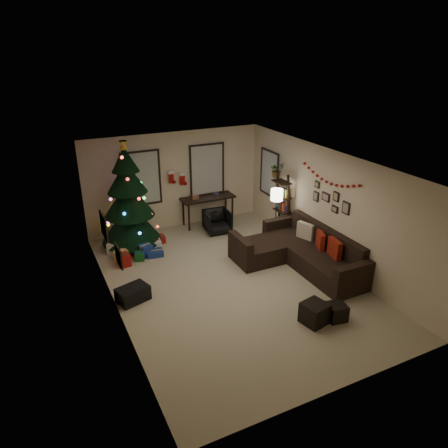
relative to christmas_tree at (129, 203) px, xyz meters
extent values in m
plane|color=#B8AA8B|center=(1.49, -2.79, -1.17)|extent=(7.00, 7.00, 0.00)
plane|color=white|center=(1.49, -2.79, 1.53)|extent=(7.00, 7.00, 0.00)
plane|color=beige|center=(1.49, 0.71, 0.18)|extent=(5.00, 0.00, 5.00)
plane|color=beige|center=(1.49, -6.29, 0.18)|extent=(5.00, 0.00, 5.00)
plane|color=beige|center=(-1.01, -2.79, 0.18)|extent=(0.00, 7.00, 7.00)
plane|color=beige|center=(3.99, -2.79, 0.18)|extent=(0.00, 7.00, 7.00)
cube|color=#728CB2|center=(0.54, 0.68, 0.38)|extent=(0.94, 0.02, 1.35)
cube|color=beige|center=(0.54, 0.68, 0.38)|extent=(0.94, 0.03, 1.35)
cube|color=#728CB2|center=(2.44, 0.68, 0.38)|extent=(0.94, 0.02, 1.35)
cube|color=beige|center=(2.44, 0.68, 0.38)|extent=(0.94, 0.03, 1.35)
cube|color=#728CB2|center=(3.96, -0.24, 0.33)|extent=(0.05, 0.27, 1.17)
cube|color=beige|center=(3.96, -0.24, 0.33)|extent=(0.05, 0.45, 1.17)
cylinder|color=black|center=(0.00, 0.00, -1.01)|extent=(0.11, 0.11, 0.34)
cone|color=black|center=(0.00, 0.00, -0.50)|extent=(1.52, 1.52, 1.07)
cone|color=black|center=(0.00, 0.00, 0.12)|extent=(1.26, 1.26, 0.90)
cone|color=black|center=(0.00, 0.00, 0.68)|extent=(0.99, 0.99, 0.78)
cone|color=black|center=(0.00, 0.00, 1.12)|extent=(0.67, 0.67, 0.62)
cylinder|color=maroon|center=(0.00, 0.00, -1.15)|extent=(1.23, 1.23, 0.04)
cube|color=silver|center=(0.44, -0.44, -1.06)|extent=(0.35, 0.28, 0.22)
cube|color=navy|center=(0.14, -0.74, -1.02)|extent=(0.28, 0.25, 0.30)
cube|color=maroon|center=(0.69, -0.14, -1.08)|extent=(0.25, 0.30, 0.18)
cube|color=gold|center=(-0.46, -0.69, -1.05)|extent=(0.30, 0.22, 0.25)
cube|color=#14591E|center=(-0.06, -0.89, -1.07)|extent=(0.22, 0.22, 0.20)
cube|color=silver|center=(-0.56, -0.24, -1.03)|extent=(0.26, 0.26, 0.28)
cube|color=navy|center=(0.34, -0.84, -1.10)|extent=(0.40, 0.30, 0.15)
cube|color=maroon|center=(-0.47, -0.98, -1.03)|extent=(0.29, 0.31, 0.28)
cube|color=black|center=(3.52, -2.94, -0.95)|extent=(0.96, 2.57, 0.45)
cube|color=black|center=(3.90, -2.94, -0.50)|extent=(0.20, 2.57, 0.46)
cube|color=black|center=(3.52, -4.33, -0.82)|extent=(0.96, 0.20, 0.71)
cube|color=black|center=(3.52, -1.56, -0.82)|extent=(0.96, 0.20, 0.71)
cube|color=black|center=(2.59, -2.14, -0.95)|extent=(0.91, 0.96, 0.45)
cube|color=black|center=(2.04, -2.14, -0.82)|extent=(0.18, 0.96, 0.71)
cube|color=maroon|center=(3.70, -3.48, -0.53)|extent=(0.21, 0.47, 0.46)
cube|color=maroon|center=(3.70, -2.97, -0.53)|extent=(0.26, 0.42, 0.41)
cube|color=beige|center=(3.70, -2.39, -0.54)|extent=(0.26, 0.45, 0.44)
cube|color=black|center=(2.23, -4.76, -0.97)|extent=(0.52, 0.52, 0.42)
cube|color=black|center=(2.68, -4.86, -1.01)|extent=(0.40, 0.40, 0.33)
cube|color=black|center=(2.35, 0.43, -0.37)|extent=(1.54, 0.55, 0.05)
cylinder|color=black|center=(1.67, 0.21, -0.79)|extent=(0.05, 0.05, 0.77)
cylinder|color=black|center=(1.67, 0.65, -0.79)|extent=(0.05, 0.05, 0.77)
cylinder|color=black|center=(3.03, 0.21, -0.79)|extent=(0.05, 0.05, 0.77)
cylinder|color=black|center=(3.03, 0.65, -0.79)|extent=(0.05, 0.05, 0.77)
imported|color=black|center=(2.34, -0.22, -0.86)|extent=(0.67, 0.63, 0.64)
cube|color=black|center=(3.81, -1.48, -0.27)|extent=(0.05, 0.05, 1.82)
cube|color=black|center=(3.81, -1.00, -0.27)|extent=(0.05, 0.05, 1.82)
cube|color=black|center=(3.78, -1.24, -0.82)|extent=(0.30, 0.50, 0.03)
cube|color=black|center=(3.78, -1.24, -0.42)|extent=(0.30, 0.50, 0.03)
cube|color=black|center=(3.78, -1.24, -0.01)|extent=(0.30, 0.50, 0.03)
cube|color=black|center=(3.78, -1.24, 0.39)|extent=(0.30, 0.50, 0.03)
imported|color=#4C4C4C|center=(3.79, -0.84, 0.66)|extent=(0.53, 0.47, 0.53)
cylinder|color=black|center=(3.44, -1.44, -1.16)|extent=(0.25, 0.25, 0.03)
cylinder|color=black|center=(3.44, -1.44, -0.53)|extent=(0.03, 0.03, 1.23)
cylinder|color=white|center=(3.44, -1.44, 0.15)|extent=(0.31, 0.31, 0.29)
cube|color=black|center=(-0.99, -2.08, 0.38)|extent=(0.04, 0.60, 0.50)
cube|color=tan|center=(-0.99, -2.08, 0.38)|extent=(0.01, 0.54, 0.45)
cube|color=black|center=(-0.99, -3.34, 0.31)|extent=(0.04, 0.45, 0.35)
cube|color=beige|center=(-0.99, -3.34, 0.31)|extent=(0.01, 0.41, 0.31)
cube|color=black|center=(3.97, -3.39, 0.38)|extent=(0.03, 0.22, 0.28)
cube|color=black|center=(3.97, -3.04, 0.53)|extent=(0.03, 0.18, 0.22)
cube|color=black|center=(3.97, -3.04, 0.23)|extent=(0.03, 0.20, 0.16)
cube|color=black|center=(3.97, -2.69, 0.41)|extent=(0.03, 0.26, 0.20)
cube|color=black|center=(3.97, -2.34, 0.31)|extent=(0.03, 0.18, 0.24)
cube|color=black|center=(3.97, -2.34, 0.61)|extent=(0.03, 0.16, 0.16)
cube|color=#990F0C|center=(1.34, 0.60, 0.31)|extent=(0.14, 0.04, 0.30)
cube|color=white|center=(1.34, 0.60, 0.46)|extent=(0.16, 0.05, 0.08)
cube|color=#990F0C|center=(1.41, 0.60, 0.18)|extent=(0.10, 0.04, 0.08)
cube|color=#990F0C|center=(1.67, 0.62, 0.21)|extent=(0.14, 0.04, 0.30)
cube|color=white|center=(1.67, 0.62, 0.36)|extent=(0.16, 0.05, 0.08)
cube|color=#990F0C|center=(1.74, 0.62, 0.08)|extent=(0.10, 0.04, 0.08)
cube|color=black|center=(-0.65, -2.55, -1.02)|extent=(0.72, 0.59, 0.31)
camera|label=1|loc=(-2.16, -9.93, 3.70)|focal=33.75mm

